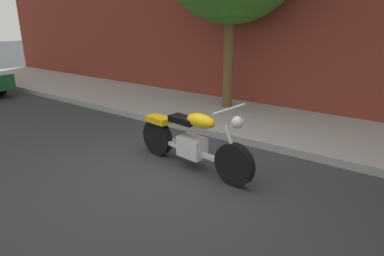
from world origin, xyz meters
The scene contains 3 objects.
ground_plane centered at (0.00, 0.00, 0.00)m, with size 60.00×60.00×0.00m, color #303335.
sidewalk centered at (0.00, 2.98, 0.07)m, with size 23.61×2.59×0.14m, color #9B9B9B.
motorcycle centered at (0.24, 0.31, 0.46)m, with size 2.27×0.72×1.13m.
Camera 1 is at (3.10, -3.68, 2.33)m, focal length 31.41 mm.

